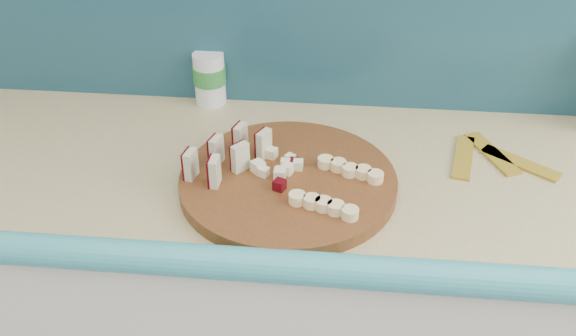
# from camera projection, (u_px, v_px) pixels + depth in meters

# --- Properties ---
(kitchen_counter) EXTENTS (2.20, 0.63, 0.91)m
(kitchen_counter) POSITION_uv_depth(u_px,v_px,m) (343.00, 322.00, 1.57)
(kitchen_counter) COLOR white
(kitchen_counter) RESTS_ON ground
(backsplash) EXTENTS (2.20, 0.02, 0.50)m
(backsplash) POSITION_uv_depth(u_px,v_px,m) (363.00, 3.00, 1.41)
(backsplash) COLOR teal
(backsplash) RESTS_ON kitchen_counter
(cutting_board) EXTENTS (0.55, 0.55, 0.03)m
(cutting_board) POSITION_uv_depth(u_px,v_px,m) (288.00, 182.00, 1.26)
(cutting_board) COLOR #4D2D10
(cutting_board) RESTS_ON kitchen_counter
(apple_wedges) EXTENTS (0.16, 0.17, 0.06)m
(apple_wedges) POSITION_uv_depth(u_px,v_px,m) (228.00, 154.00, 1.27)
(apple_wedges) COLOR beige
(apple_wedges) RESTS_ON cutting_board
(apple_chunks) EXTENTS (0.06, 0.07, 0.02)m
(apple_chunks) POSITION_uv_depth(u_px,v_px,m) (276.00, 169.00, 1.26)
(apple_chunks) COLOR #F3EAC2
(apple_chunks) RESTS_ON cutting_board
(banana_slices) EXTENTS (0.17, 0.19, 0.02)m
(banana_slices) POSITION_uv_depth(u_px,v_px,m) (337.00, 187.00, 1.21)
(banana_slices) COLOR #FFDF9B
(banana_slices) RESTS_ON cutting_board
(canister) EXTENTS (0.08, 0.08, 0.13)m
(canister) POSITION_uv_depth(u_px,v_px,m) (210.00, 77.00, 1.52)
(canister) COLOR white
(canister) RESTS_ON kitchen_counter
(banana_peel) EXTENTS (0.23, 0.19, 0.01)m
(banana_peel) POSITION_uv_depth(u_px,v_px,m) (492.00, 158.00, 1.35)
(banana_peel) COLOR gold
(banana_peel) RESTS_ON kitchen_counter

